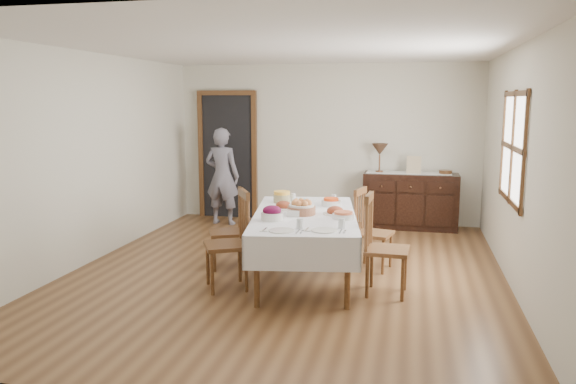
% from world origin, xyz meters
% --- Properties ---
extents(ground, '(6.00, 6.00, 0.00)m').
position_xyz_m(ground, '(0.00, 0.00, 0.00)').
color(ground, brown).
extents(room_shell, '(5.02, 6.02, 2.65)m').
position_xyz_m(room_shell, '(-0.15, 0.42, 1.64)').
color(room_shell, white).
rests_on(room_shell, ground).
extents(dining_table, '(1.46, 2.35, 0.76)m').
position_xyz_m(dining_table, '(0.25, -0.16, 0.67)').
color(dining_table, silver).
rests_on(dining_table, ground).
extents(chair_left_near, '(0.60, 0.60, 1.07)m').
position_xyz_m(chair_left_near, '(-0.46, -0.64, 0.54)').
color(chair_left_near, '#55341B').
rests_on(chair_left_near, ground).
extents(chair_left_far, '(0.53, 0.53, 0.96)m').
position_xyz_m(chair_left_far, '(-0.71, 0.09, 0.49)').
color(chair_left_far, '#55341B').
rests_on(chair_left_far, ground).
extents(chair_right_near, '(0.46, 0.46, 1.06)m').
position_xyz_m(chair_right_near, '(1.13, -0.48, 0.54)').
color(chair_right_near, '#55341B').
rests_on(chair_right_near, ground).
extents(chair_right_far, '(0.49, 0.49, 0.97)m').
position_xyz_m(chair_right_far, '(0.94, 0.40, 0.49)').
color(chair_right_far, '#55341B').
rests_on(chair_right_far, ground).
extents(sideboard, '(1.46, 0.53, 0.88)m').
position_xyz_m(sideboard, '(1.40, 2.72, 0.44)').
color(sideboard, black).
rests_on(sideboard, ground).
extents(person, '(0.55, 0.38, 1.68)m').
position_xyz_m(person, '(-1.61, 2.38, 0.84)').
color(person, slate).
rests_on(person, ground).
extents(bread_basket, '(0.31, 0.31, 0.17)m').
position_xyz_m(bread_basket, '(0.22, -0.21, 0.83)').
color(bread_basket, brown).
rests_on(bread_basket, dining_table).
extents(egg_basket, '(0.23, 0.23, 0.10)m').
position_xyz_m(egg_basket, '(0.13, 0.21, 0.79)').
color(egg_basket, black).
rests_on(egg_basket, dining_table).
extents(ham_platter_a, '(0.33, 0.33, 0.11)m').
position_xyz_m(ham_platter_a, '(-0.05, 0.06, 0.78)').
color(ham_platter_a, silver).
rests_on(ham_platter_a, dining_table).
extents(ham_platter_b, '(0.28, 0.28, 0.11)m').
position_xyz_m(ham_platter_b, '(0.59, -0.13, 0.79)').
color(ham_platter_b, silver).
rests_on(ham_platter_b, dining_table).
extents(beet_bowl, '(0.23, 0.23, 0.16)m').
position_xyz_m(beet_bowl, '(-0.02, -0.58, 0.83)').
color(beet_bowl, silver).
rests_on(beet_bowl, dining_table).
extents(carrot_bowl, '(0.23, 0.23, 0.10)m').
position_xyz_m(carrot_bowl, '(0.47, 0.36, 0.80)').
color(carrot_bowl, silver).
rests_on(carrot_bowl, dining_table).
extents(pineapple_bowl, '(0.21, 0.21, 0.14)m').
position_xyz_m(pineapple_bowl, '(-0.16, 0.45, 0.83)').
color(pineapple_bowl, tan).
rests_on(pineapple_bowl, dining_table).
extents(casserole_dish, '(0.24, 0.24, 0.08)m').
position_xyz_m(casserole_dish, '(0.71, -0.35, 0.79)').
color(casserole_dish, silver).
rests_on(casserole_dish, dining_table).
extents(butter_dish, '(0.15, 0.11, 0.07)m').
position_xyz_m(butter_dish, '(0.16, -0.34, 0.79)').
color(butter_dish, silver).
rests_on(butter_dish, dining_table).
extents(setting_left, '(0.44, 0.31, 0.10)m').
position_xyz_m(setting_left, '(0.24, -1.01, 0.78)').
color(setting_left, silver).
rests_on(setting_left, dining_table).
extents(setting_right, '(0.44, 0.31, 0.10)m').
position_xyz_m(setting_right, '(0.64, -0.91, 0.78)').
color(setting_right, silver).
rests_on(setting_right, dining_table).
extents(glass_far_a, '(0.06, 0.06, 0.10)m').
position_xyz_m(glass_far_a, '(-0.03, 0.55, 0.81)').
color(glass_far_a, white).
rests_on(glass_far_a, dining_table).
extents(glass_far_b, '(0.06, 0.06, 0.10)m').
position_xyz_m(glass_far_b, '(0.48, 0.58, 0.81)').
color(glass_far_b, white).
rests_on(glass_far_b, dining_table).
extents(runner, '(1.30, 0.35, 0.01)m').
position_xyz_m(runner, '(1.36, 2.76, 0.88)').
color(runner, silver).
rests_on(runner, sideboard).
extents(table_lamp, '(0.26, 0.26, 0.46)m').
position_xyz_m(table_lamp, '(0.90, 2.72, 1.23)').
color(table_lamp, brown).
rests_on(table_lamp, sideboard).
extents(picture_frame, '(0.22, 0.08, 0.28)m').
position_xyz_m(picture_frame, '(1.43, 2.64, 1.02)').
color(picture_frame, tan).
rests_on(picture_frame, sideboard).
extents(deco_bowl, '(0.20, 0.20, 0.06)m').
position_xyz_m(deco_bowl, '(1.92, 2.74, 0.91)').
color(deco_bowl, '#55341B').
rests_on(deco_bowl, sideboard).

